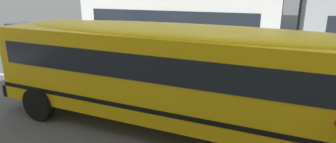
# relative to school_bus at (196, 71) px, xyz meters

# --- Properties ---
(ground_plane) EXTENTS (400.00, 400.00, 0.00)m
(ground_plane) POSITION_rel_school_bus_xyz_m (3.55, 1.86, -1.79)
(ground_plane) COLOR #54514F
(sidewalk_far) EXTENTS (120.00, 3.00, 0.01)m
(sidewalk_far) POSITION_rel_school_bus_xyz_m (3.55, 9.89, -1.79)
(sidewalk_far) COLOR gray
(sidewalk_far) RESTS_ON ground_plane
(lane_centreline) EXTENTS (110.00, 0.16, 0.01)m
(lane_centreline) POSITION_rel_school_bus_xyz_m (3.55, 1.86, -1.79)
(lane_centreline) COLOR silver
(lane_centreline) RESTS_ON ground_plane
(school_bus) EXTENTS (13.58, 3.50, 3.02)m
(school_bus) POSITION_rel_school_bus_xyz_m (0.00, 0.00, 0.00)
(school_bus) COLOR yellow
(school_bus) RESTS_ON ground_plane
(parked_car_green_under_tree) EXTENTS (3.99, 2.05, 1.64)m
(parked_car_green_under_tree) POSITION_rel_school_bus_xyz_m (-14.46, 7.42, -0.95)
(parked_car_green_under_tree) COLOR #236038
(parked_car_green_under_tree) RESTS_ON ground_plane
(parked_car_maroon_by_lamppost) EXTENTS (3.95, 1.97, 1.64)m
(parked_car_maroon_by_lamppost) POSITION_rel_school_bus_xyz_m (-8.17, 6.96, -0.95)
(parked_car_maroon_by_lamppost) COLOR maroon
(parked_car_maroon_by_lamppost) RESTS_ON ground_plane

